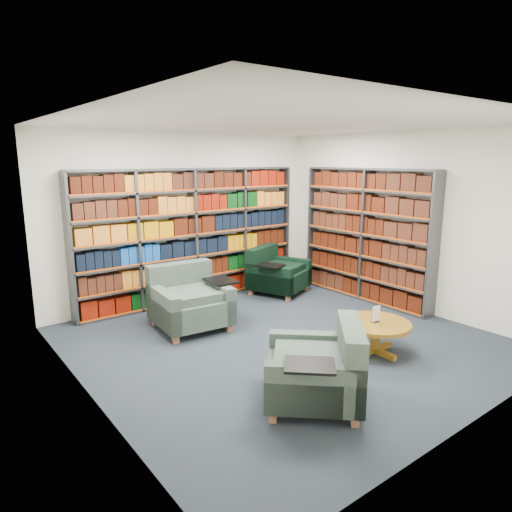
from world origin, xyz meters
TOP-DOWN VIEW (x-y plane):
  - room_shell at (0.00, 0.00)m, footprint 5.02×5.02m
  - bookshelf_back at (0.00, 2.34)m, footprint 4.00×0.28m
  - bookshelf_right at (2.34, 0.60)m, footprint 0.28×2.50m
  - chair_teal_left at (-0.72, 1.25)m, footprint 1.18×1.05m
  - chair_green_right at (1.35, 1.82)m, footprint 1.19×1.16m
  - chair_teal_front at (-0.73, -1.42)m, footprint 1.28×1.28m
  - coffee_table at (0.65, -0.97)m, footprint 0.86×0.86m

SIDE VIEW (x-z plane):
  - coffee_table at x=0.65m, z-range 0.02..0.62m
  - chair_green_right at x=1.35m, z-range -0.08..0.73m
  - chair_teal_front at x=-0.73m, z-range -0.08..0.74m
  - chair_teal_left at x=-0.72m, z-range -0.09..0.80m
  - bookshelf_back at x=0.00m, z-range 0.00..2.20m
  - bookshelf_right at x=2.34m, z-range 0.00..2.20m
  - room_shell at x=0.00m, z-range -0.01..2.81m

